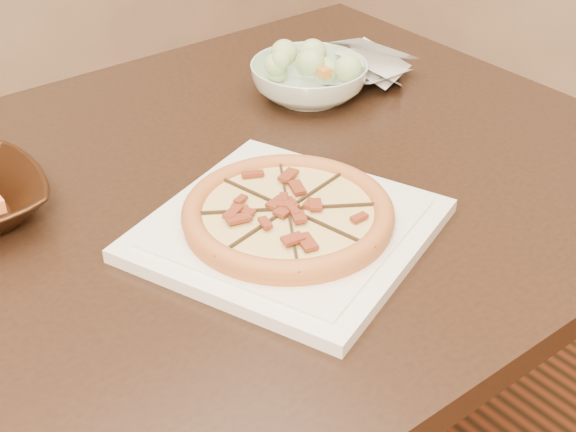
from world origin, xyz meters
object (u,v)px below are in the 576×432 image
Objects in this scene: dining_table at (164,269)px; plate at (288,229)px; pizza at (288,213)px; salad_bowl at (309,81)px.

plate is at bearing -56.85° from dining_table.
pizza is 1.36× the size of salad_bowl.
pizza is at bearing -133.87° from salad_bowl.
plate is (0.10, -0.15, 0.11)m from dining_table.
salad_bowl is (0.38, 0.14, 0.13)m from dining_table.
pizza is 0.40m from salad_bowl.
plate is 1.57× the size of pizza.
salad_bowl is at bearing 46.14° from plate.
dining_table is 0.21m from plate.
dining_table is 3.54× the size of plate.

